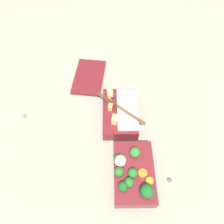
{
  "coord_description": "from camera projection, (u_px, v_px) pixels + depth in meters",
  "views": [
    {
      "loc": [
        -0.32,
        0.05,
        0.7
      ],
      "look_at": [
        0.1,
        0.05,
        0.05
      ],
      "focal_mm": 35.0,
      "sensor_mm": 36.0,
      "label": 1
    }
  ],
  "objects": [
    {
      "name": "bento_lid",
      "position": [
        89.0,
        77.0,
        0.92
      ],
      "size": [
        0.2,
        0.14,
        0.01
      ],
      "primitive_type": "cube",
      "rotation": [
        0.0,
        0.0,
        -0.12
      ],
      "color": "maroon",
      "rests_on": "ground_plane"
    },
    {
      "name": "pebble_0",
      "position": [
        170.0,
        180.0,
        0.69
      ],
      "size": [
        0.01,
        0.01,
        0.01
      ],
      "primitive_type": "sphere",
      "color": "#595651",
      "rests_on": "ground_plane"
    },
    {
      "name": "pebble_1",
      "position": [
        24.0,
        116.0,
        0.82
      ],
      "size": [
        0.02,
        0.02,
        0.02
      ],
      "primitive_type": "sphere",
      "color": "#7A6B5B",
      "rests_on": "ground_plane"
    },
    {
      "name": "ground_plane",
      "position": [
        126.0,
        144.0,
        0.76
      ],
      "size": [
        3.0,
        3.0,
        0.0
      ],
      "primitive_type": "plane",
      "color": "gray"
    },
    {
      "name": "bento_tray_rice",
      "position": [
        120.0,
        113.0,
        0.8
      ],
      "size": [
        0.2,
        0.17,
        0.08
      ],
      "color": "maroon",
      "rests_on": "ground_plane"
    },
    {
      "name": "bento_tray_vegetable",
      "position": [
        133.0,
        173.0,
        0.67
      ],
      "size": [
        0.2,
        0.12,
        0.08
      ],
      "color": "maroon",
      "rests_on": "ground_plane"
    }
  ]
}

